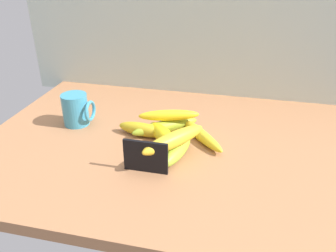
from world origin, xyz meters
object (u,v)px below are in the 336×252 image
banana_0 (176,151)px  chalkboard_sign (146,158)px  banana_5 (143,130)px  banana_3 (165,127)px  banana_2 (168,143)px  banana_7 (169,115)px  banana_4 (200,134)px  banana_6 (174,139)px  coffee_mug (76,110)px  banana_1 (163,135)px

banana_0 → chalkboard_sign: bearing=-129.6°
chalkboard_sign → banana_5: chalkboard_sign is taller
banana_3 → banana_5: (-5.92, -3.41, 0.08)cm
banana_3 → banana_2: bearing=-72.0°
chalkboard_sign → banana_2: (3.06, 10.88, -1.77)cm
banana_7 → banana_0: bearing=-69.4°
banana_7 → banana_3: bearing=-142.5°
banana_4 → banana_5: 16.71cm
banana_0 → banana_6: size_ratio=0.75×
coffee_mug → banana_0: size_ratio=0.65×
banana_0 → banana_1: banana_1 is taller
banana_5 → banana_7: size_ratio=0.86×
banana_6 → banana_7: bearing=107.7°
banana_1 → banana_4: 10.69cm
coffee_mug → banana_6: bearing=-21.5°
chalkboard_sign → banana_2: chalkboard_sign is taller
banana_0 → banana_1: (-5.32, 7.32, 0.10)cm
chalkboard_sign → banana_7: size_ratio=0.62×
coffee_mug → banana_1: size_ratio=0.63×
chalkboard_sign → banana_2: 11.44cm
banana_0 → banana_7: banana_7 is taller
banana_2 → banana_7: bearing=102.0°
coffee_mug → banana_6: 35.84cm
banana_1 → banana_4: banana_1 is taller
banana_0 → banana_6: banana_6 is taller
banana_7 → banana_6: bearing=-72.3°
coffee_mug → banana_6: (33.33, -13.12, 1.27)cm
banana_4 → banana_7: bearing=165.1°
banana_1 → banana_6: size_ratio=0.77×
banana_2 → chalkboard_sign: bearing=-105.7°
banana_0 → banana_6: (-0.43, -1.02, 4.09)cm
banana_4 → chalkboard_sign: bearing=-120.3°
banana_6 → banana_5: bearing=137.4°
chalkboard_sign → banana_2: bearing=74.3°
banana_3 → banana_4: bearing=-10.2°
banana_0 → banana_1: bearing=126.0°
banana_5 → banana_1: bearing=-18.6°
banana_3 → banana_1: bearing=-82.9°
banana_6 → banana_7: 15.42cm
banana_5 → banana_7: bearing=31.0°
chalkboard_sign → banana_1: size_ratio=0.72×
coffee_mug → banana_4: 38.61cm
coffee_mug → banana_3: size_ratio=0.47×
banana_3 → coffee_mug: bearing=-178.2°
banana_2 → banana_3: 9.87cm
coffee_mug → banana_2: 32.06cm
banana_0 → banana_7: (-5.12, 13.65, 3.33)cm
banana_1 → banana_5: (-6.63, 2.23, -0.20)cm
banana_4 → banana_0: bearing=-113.0°
coffee_mug → banana_4: size_ratio=0.46×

